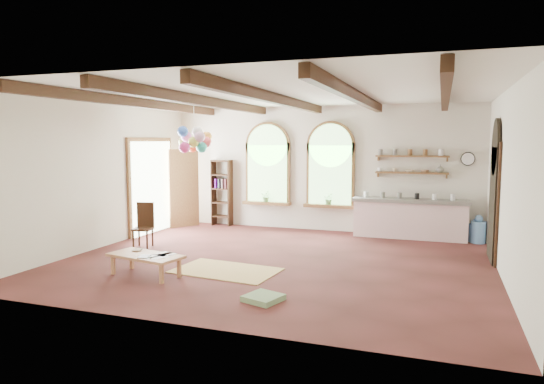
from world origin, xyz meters
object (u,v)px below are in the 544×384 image
at_px(kitchen_counter, 410,218).
at_px(side_chair, 143,234).
at_px(balloon_cluster, 194,140).
at_px(coffee_table, 146,257).

distance_m(kitchen_counter, side_chair, 6.21).
xyz_separation_m(side_chair, balloon_cluster, (0.73, 1.03, 2.05)).
height_order(side_chair, balloon_cluster, balloon_cluster).
bearing_deg(coffee_table, balloon_cluster, 102.02).
relative_size(side_chair, balloon_cluster, 0.84).
xyz_separation_m(kitchen_counter, side_chair, (-5.44, -2.98, -0.20)).
bearing_deg(balloon_cluster, coffee_table, -77.98).
xyz_separation_m(coffee_table, balloon_cluster, (-0.63, 2.97, 2.00)).
bearing_deg(coffee_table, kitchen_counter, 50.39).
relative_size(coffee_table, side_chair, 1.45).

